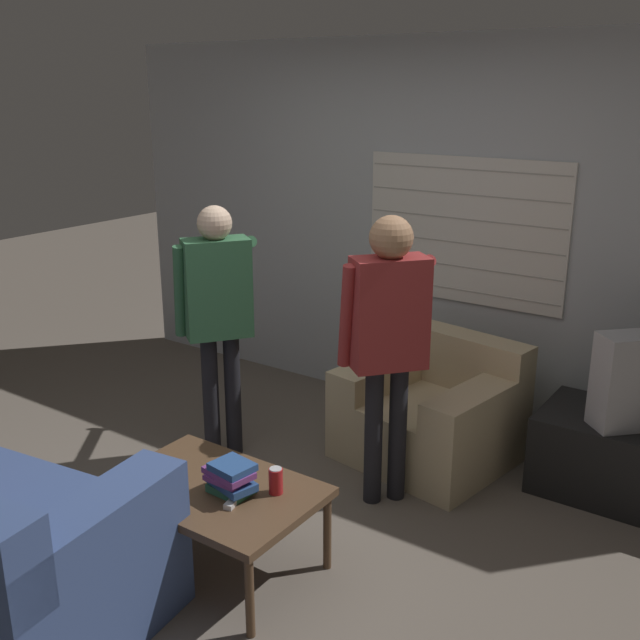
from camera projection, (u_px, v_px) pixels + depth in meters
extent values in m
plane|color=#665B51|center=(237.00, 533.00, 3.90)|extent=(16.00, 16.00, 0.00)
cube|color=#ADB2B7|center=(426.00, 232.00, 5.11)|extent=(5.20, 0.06, 2.55)
cube|color=silver|center=(464.00, 231.00, 4.90)|extent=(1.39, 0.02, 0.96)
cube|color=#A4A099|center=(460.00, 290.00, 5.01)|extent=(1.36, 0.00, 0.01)
cube|color=#A4A099|center=(461.00, 267.00, 4.96)|extent=(1.36, 0.00, 0.01)
cube|color=#A4A099|center=(462.00, 243.00, 4.92)|extent=(1.36, 0.00, 0.01)
cube|color=#A4A099|center=(464.00, 219.00, 4.87)|extent=(1.36, 0.00, 0.01)
cube|color=#A4A099|center=(465.00, 194.00, 4.82)|extent=(1.36, 0.00, 0.01)
cube|color=#A4A099|center=(467.00, 169.00, 4.77)|extent=(1.36, 0.00, 0.01)
cube|color=#384C7F|center=(88.00, 531.00, 2.89)|extent=(0.36, 0.97, 0.22)
cube|color=#C6B289|center=(428.00, 429.00, 4.64)|extent=(1.06, 1.00, 0.39)
cube|color=#C6B289|center=(461.00, 359.00, 4.75)|extent=(0.96, 0.35, 0.35)
cube|color=#C6B289|center=(479.00, 403.00, 4.32)|extent=(0.37, 0.89, 0.18)
cube|color=#C6B289|center=(385.00, 372.00, 4.78)|extent=(0.37, 0.89, 0.18)
cube|color=brown|center=(214.00, 490.00, 3.52)|extent=(0.98, 0.66, 0.04)
cylinder|color=brown|center=(191.00, 478.00, 4.06)|extent=(0.04, 0.04, 0.39)
cylinder|color=brown|center=(327.00, 532.00, 3.57)|extent=(0.04, 0.04, 0.39)
cylinder|color=brown|center=(106.00, 527.00, 3.61)|extent=(0.04, 0.04, 0.39)
cylinder|color=brown|center=(250.00, 597.00, 3.12)|extent=(0.04, 0.04, 0.39)
cube|color=black|center=(639.00, 462.00, 4.16)|extent=(1.09, 0.59, 0.46)
cube|color=#3D4738|center=(639.00, 373.00, 4.11)|extent=(0.37, 0.38, 0.43)
cylinder|color=black|center=(211.00, 397.00, 4.60)|extent=(0.10, 0.10, 0.79)
cylinder|color=black|center=(233.00, 395.00, 4.65)|extent=(0.10, 0.10, 0.79)
cube|color=#336642|center=(217.00, 288.00, 4.42)|extent=(0.39, 0.43, 0.59)
sphere|color=beige|center=(215.00, 223.00, 4.30)|extent=(0.20, 0.20, 0.20)
cylinder|color=#336642|center=(180.00, 292.00, 4.39)|extent=(0.17, 0.15, 0.57)
cylinder|color=#336642|center=(241.00, 248.00, 4.67)|extent=(0.49, 0.38, 0.25)
cube|color=white|center=(232.00, 254.00, 4.94)|extent=(0.08, 0.07, 0.13)
cylinder|color=black|center=(373.00, 436.00, 4.10)|extent=(0.10, 0.10, 0.80)
cylinder|color=black|center=(398.00, 433.00, 4.13)|extent=(0.10, 0.10, 0.80)
cube|color=maroon|center=(389.00, 313.00, 3.90)|extent=(0.41, 0.43, 0.60)
sphere|color=#A87A56|center=(391.00, 238.00, 3.78)|extent=(0.23, 0.23, 0.23)
cylinder|color=maroon|center=(347.00, 316.00, 3.89)|extent=(0.16, 0.15, 0.57)
cylinder|color=maroon|center=(412.00, 279.00, 4.14)|extent=(0.44, 0.38, 0.37)
cube|color=black|center=(395.00, 295.00, 4.41)|extent=(0.10, 0.09, 0.12)
cube|color=#33754C|center=(231.00, 488.00, 3.46)|extent=(0.20, 0.15, 0.04)
cube|color=#284C89|center=(232.00, 483.00, 3.44)|extent=(0.26, 0.19, 0.04)
cube|color=#75387F|center=(230.00, 476.00, 3.43)|extent=(0.19, 0.17, 0.02)
cube|color=#75387F|center=(229.00, 473.00, 3.41)|extent=(0.25, 0.18, 0.03)
cube|color=#284C89|center=(232.00, 467.00, 3.40)|extent=(0.20, 0.18, 0.03)
cylinder|color=red|center=(276.00, 481.00, 3.44)|extent=(0.07, 0.07, 0.12)
cylinder|color=silver|center=(276.00, 469.00, 3.42)|extent=(0.06, 0.06, 0.00)
cube|color=white|center=(234.00, 501.00, 3.37)|extent=(0.07, 0.14, 0.02)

